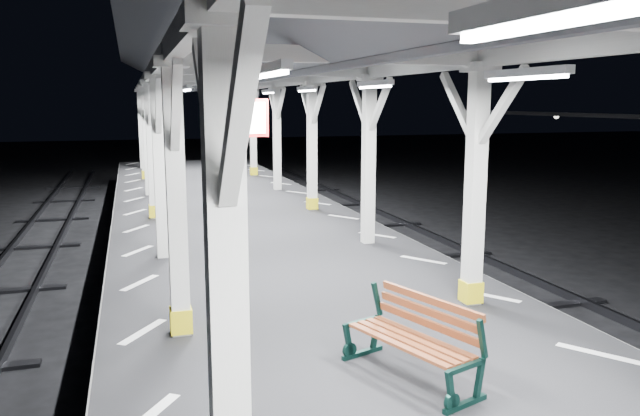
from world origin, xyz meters
name	(u,v)px	position (x,y,z in m)	size (l,w,h in m)	color
hazard_stripes_right	(597,354)	(2.45, 0.00, 1.00)	(1.00, 48.00, 0.01)	silver
canopy	(407,19)	(0.00, -0.02, 4.56)	(5.40, 49.00, 4.65)	silver
bench_mid	(416,336)	(0.22, 0.06, 1.45)	(1.04, 1.64, 0.84)	black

